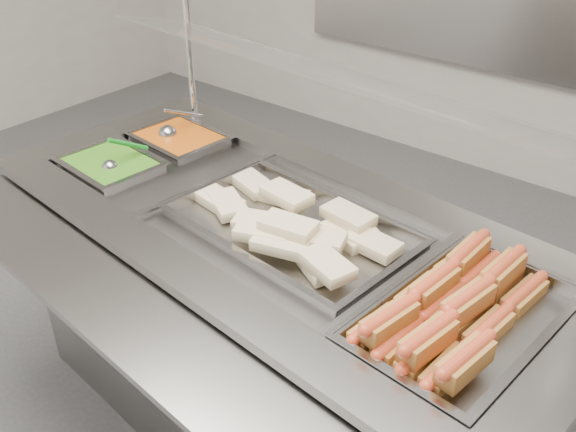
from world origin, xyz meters
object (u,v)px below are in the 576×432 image
Objects in this scene: pan_wraps at (290,232)px; steam_counter at (277,333)px; sneeze_guard at (329,77)px; serving_spoon at (114,163)px; pan_hotdogs at (462,327)px; ladle at (169,133)px.

steam_counter is at bearing 174.84° from pan_wraps.
sneeze_guard reaches higher than serving_spoon.
pan_wraps is at bearing 7.36° from serving_spoon.
steam_counter is 3.37× the size of pan_hotdogs.
ladle is at bearing 98.85° from serving_spoon.
pan_wraps is 3.57× the size of ladle.
pan_hotdogs is at bearing -24.44° from sneeze_guard.
sneeze_guard is at bearing 2.16° from ladle.
ladle is (-0.67, 0.18, 0.03)m from pan_wraps.
steam_counter is at bearing 174.84° from pan_hotdogs.
sneeze_guard reaches higher than steam_counter.
sneeze_guard is at bearing 100.18° from pan_wraps.
pan_hotdogs is 1.15m from serving_spoon.
serving_spoon is at bearing -171.47° from steam_counter.
pan_hotdogs is at bearing -10.86° from ladle.
sneeze_guard is (0.02, 0.20, 0.75)m from steam_counter.
pan_hotdogs is 2.89× the size of ladle.
serving_spoon reaches higher than pan_hotdogs.
sneeze_guard is 0.74m from serving_spoon.
sneeze_guard is 9.17× the size of serving_spoon.
sneeze_guard is 0.42m from pan_wraps.
sneeze_guard reaches higher than ladle.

